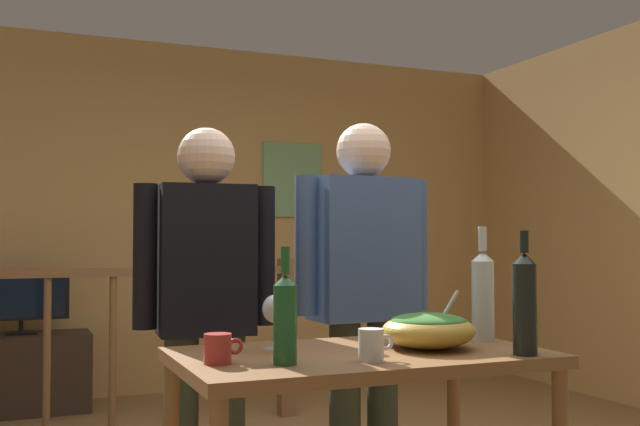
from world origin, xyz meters
name	(u,v)px	position (x,y,z in m)	size (l,w,h in m)	color
back_wall	(186,217)	(0.00, 3.04, 1.35)	(5.62, 0.10, 2.70)	tan
framed_picture	(292,180)	(0.87, 2.98, 1.66)	(0.51, 0.03, 0.61)	#76AD70
stair_railing	(120,328)	(-0.64, 1.94, 0.63)	(3.09, 0.10, 1.04)	brown
tv_console	(20,374)	(-1.19, 2.69, 0.26)	(0.90, 0.40, 0.53)	#38281E
flat_screen_tv	(21,296)	(-1.19, 2.66, 0.79)	(0.61, 0.12, 0.44)	black
serving_table	(360,383)	(-0.24, -0.59, 0.71)	(1.15, 0.67, 0.81)	brown
salad_bowl	(429,328)	(-0.01, -0.62, 0.88)	(0.30, 0.30, 0.19)	gold
wine_glass	(275,311)	(-0.48, -0.46, 0.94)	(0.08, 0.08, 0.18)	silver
wine_bottle_green	(285,317)	(-0.54, -0.73, 0.95)	(0.07, 0.07, 0.33)	#1E5628
wine_bottle_clear	(483,294)	(0.26, -0.54, 0.98)	(0.08, 0.08, 0.40)	silver
wine_bottle_dark	(525,302)	(0.20, -0.86, 0.98)	(0.07, 0.07, 0.38)	black
mug_white	(372,345)	(-0.29, -0.78, 0.86)	(0.11, 0.07, 0.09)	white
mug_red	(219,349)	(-0.71, -0.65, 0.86)	(0.12, 0.08, 0.09)	#B7332D
person_standing_left	(206,300)	(-0.57, 0.07, 0.93)	(0.54, 0.24, 1.60)	#2D3323
person_standing_right	(364,282)	(0.10, 0.07, 0.99)	(0.62, 0.25, 1.66)	#2D3323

